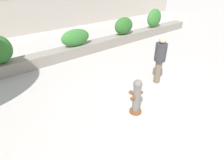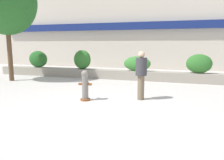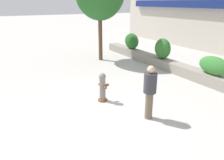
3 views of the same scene
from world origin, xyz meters
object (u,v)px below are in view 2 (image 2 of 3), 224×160
at_px(street_tree, 6,2).
at_px(hedge_bush_2, 137,64).
at_px(hedge_bush_1, 82,60).
at_px(fire_hydrant, 85,85).
at_px(hedge_bush_3, 199,64).
at_px(hedge_bush_0, 38,59).
at_px(pedestrian, 141,72).

bearing_deg(street_tree, hedge_bush_2, 19.40).
bearing_deg(hedge_bush_1, fire_hydrant, -64.06).
bearing_deg(hedge_bush_2, hedge_bush_3, 0.00).
xyz_separation_m(hedge_bush_2, street_tree, (-6.47, -2.28, 3.20)).
relative_size(hedge_bush_1, hedge_bush_2, 0.76).
distance_m(hedge_bush_0, street_tree, 3.84).
distance_m(hedge_bush_2, street_tree, 7.57).
xyz_separation_m(hedge_bush_0, hedge_bush_3, (9.55, 0.00, -0.03)).
bearing_deg(fire_hydrant, hedge_bush_1, 115.94).
height_order(hedge_bush_3, street_tree, street_tree).
bearing_deg(pedestrian, street_tree, 165.14).
distance_m(hedge_bush_0, fire_hydrant, 7.39).
distance_m(hedge_bush_0, hedge_bush_1, 3.07).
xyz_separation_m(hedge_bush_1, street_tree, (-3.17, -2.28, 3.04)).
xyz_separation_m(hedge_bush_0, pedestrian, (7.33, -4.25, -0.03)).
relative_size(hedge_bush_0, hedge_bush_3, 0.99).
bearing_deg(pedestrian, hedge_bush_3, 62.43).
distance_m(fire_hydrant, street_tree, 7.12).
xyz_separation_m(hedge_bush_2, fire_hydrant, (-0.90, -4.94, -0.35)).
bearing_deg(hedge_bush_1, hedge_bush_0, 180.00).
height_order(hedge_bush_2, fire_hydrant, hedge_bush_2).
relative_size(hedge_bush_0, fire_hydrant, 1.16).
distance_m(hedge_bush_1, street_tree, 4.95).
bearing_deg(street_tree, hedge_bush_0, 87.51).
xyz_separation_m(hedge_bush_2, pedestrian, (0.96, -4.25, 0.08)).
bearing_deg(fire_hydrant, street_tree, 154.47).
xyz_separation_m(hedge_bush_1, pedestrian, (4.26, -4.25, -0.07)).
height_order(hedge_bush_2, street_tree, street_tree).
height_order(hedge_bush_0, hedge_bush_1, hedge_bush_1).
bearing_deg(hedge_bush_0, hedge_bush_2, 0.00).
bearing_deg(hedge_bush_1, street_tree, -144.29).
bearing_deg(pedestrian, fire_hydrant, -159.61).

